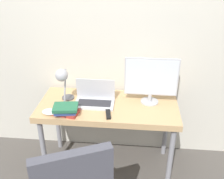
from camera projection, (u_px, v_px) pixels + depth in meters
The scene contains 9 objects.
wall_back at pixel (112, 41), 2.63m from camera, with size 8.00×0.05×2.60m.
desk at pixel (108, 111), 2.58m from camera, with size 1.35×0.61×0.77m.
laptop at pixel (95, 99), 2.55m from camera, with size 0.38×0.22×0.23m.
monitor at pixel (151, 79), 2.47m from camera, with size 0.51×0.17×0.46m.
desk_lamp at pixel (63, 79), 2.42m from camera, with size 0.12×0.26×0.38m.
book_stack at pixel (65, 110), 2.37m from camera, with size 0.26×0.21×0.09m.
tv_remote at pixel (69, 112), 2.41m from camera, with size 0.04×0.18×0.02m.
media_remote at pixel (108, 114), 2.37m from camera, with size 0.06×0.15×0.02m.
game_controller at pixel (50, 112), 2.39m from camera, with size 0.15×0.11×0.04m.
Camera 1 is at (0.25, -1.87, 2.08)m, focal length 42.00 mm.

